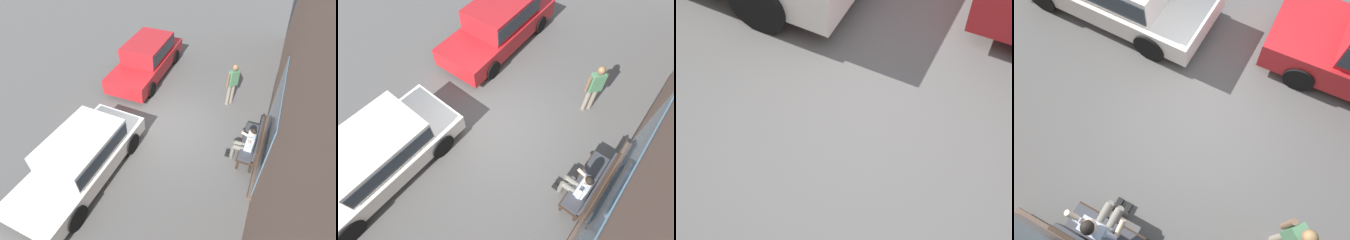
# 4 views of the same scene
# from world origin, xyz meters

# --- Properties ---
(ground_plane) EXTENTS (60.00, 60.00, 0.00)m
(ground_plane) POSITION_xyz_m (0.00, 0.00, 0.00)
(ground_plane) COLOR #565451
(person_on_phone) EXTENTS (0.73, 0.74, 1.34)m
(person_on_phone) POSITION_xyz_m (0.42, 2.67, 0.70)
(person_on_phone) COLOR #6B665B
(person_on_phone) RESTS_ON ground_plane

